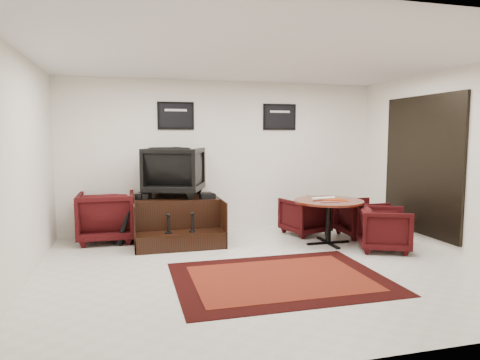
{
  "coord_description": "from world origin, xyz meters",
  "views": [
    {
      "loc": [
        -1.77,
        -5.39,
        1.8
      ],
      "look_at": [
        -0.11,
        0.9,
        1.11
      ],
      "focal_mm": 32.0,
      "sensor_mm": 36.0,
      "label": 1
    }
  ],
  "objects_px": {
    "armchair_side": "(106,214)",
    "meeting_table": "(329,206)",
    "shine_podium": "(176,220)",
    "table_chair_back": "(305,214)",
    "table_chair_window": "(361,216)",
    "table_chair_corner": "(384,227)",
    "shine_chair": "(174,169)"
  },
  "relations": [
    {
      "from": "armchair_side",
      "to": "meeting_table",
      "type": "height_order",
      "value": "armchair_side"
    },
    {
      "from": "shine_podium",
      "to": "table_chair_back",
      "type": "relative_size",
      "value": 2.0
    },
    {
      "from": "table_chair_window",
      "to": "table_chair_corner",
      "type": "bearing_deg",
      "value": 171.53
    },
    {
      "from": "table_chair_back",
      "to": "shine_chair",
      "type": "bearing_deg",
      "value": -23.16
    },
    {
      "from": "shine_chair",
      "to": "table_chair_window",
      "type": "distance_m",
      "value": 3.41
    },
    {
      "from": "table_chair_window",
      "to": "armchair_side",
      "type": "bearing_deg",
      "value": 79.72
    },
    {
      "from": "meeting_table",
      "to": "table_chair_window",
      "type": "height_order",
      "value": "same"
    },
    {
      "from": "meeting_table",
      "to": "table_chair_back",
      "type": "distance_m",
      "value": 0.82
    },
    {
      "from": "meeting_table",
      "to": "table_chair_corner",
      "type": "height_order",
      "value": "table_chair_corner"
    },
    {
      "from": "armchair_side",
      "to": "shine_podium",
      "type": "bearing_deg",
      "value": 170.79
    },
    {
      "from": "shine_podium",
      "to": "armchair_side",
      "type": "height_order",
      "value": "armchair_side"
    },
    {
      "from": "shine_chair",
      "to": "table_chair_back",
      "type": "distance_m",
      "value": 2.49
    },
    {
      "from": "armchair_side",
      "to": "table_chair_corner",
      "type": "distance_m",
      "value": 4.57
    },
    {
      "from": "shine_podium",
      "to": "table_chair_corner",
      "type": "xyz_separation_m",
      "value": [
        3.07,
        -1.53,
        0.03
      ]
    },
    {
      "from": "armchair_side",
      "to": "table_chair_back",
      "type": "distance_m",
      "value": 3.5
    },
    {
      "from": "shine_chair",
      "to": "shine_podium",
      "type": "bearing_deg",
      "value": 110.19
    },
    {
      "from": "meeting_table",
      "to": "table_chair_corner",
      "type": "bearing_deg",
      "value": -41.93
    },
    {
      "from": "table_chair_window",
      "to": "table_chair_corner",
      "type": "height_order",
      "value": "table_chair_corner"
    },
    {
      "from": "shine_podium",
      "to": "shine_chair",
      "type": "distance_m",
      "value": 0.89
    },
    {
      "from": "table_chair_back",
      "to": "table_chair_window",
      "type": "height_order",
      "value": "table_chair_back"
    },
    {
      "from": "meeting_table",
      "to": "table_chair_corner",
      "type": "xyz_separation_m",
      "value": [
        0.66,
        -0.59,
        -0.27
      ]
    },
    {
      "from": "shine_chair",
      "to": "meeting_table",
      "type": "height_order",
      "value": "shine_chair"
    },
    {
      "from": "table_chair_back",
      "to": "table_chair_corner",
      "type": "bearing_deg",
      "value": 103.62
    },
    {
      "from": "table_chair_window",
      "to": "table_chair_corner",
      "type": "xyz_separation_m",
      "value": [
        -0.14,
        -0.92,
        0.01
      ]
    },
    {
      "from": "meeting_table",
      "to": "table_chair_back",
      "type": "height_order",
      "value": "table_chair_back"
    },
    {
      "from": "shine_podium",
      "to": "table_chair_corner",
      "type": "distance_m",
      "value": 3.43
    },
    {
      "from": "table_chair_window",
      "to": "table_chair_corner",
      "type": "relative_size",
      "value": 0.99
    },
    {
      "from": "armchair_side",
      "to": "table_chair_back",
      "type": "xyz_separation_m",
      "value": [
        3.48,
        -0.37,
        -0.1
      ]
    },
    {
      "from": "table_chair_back",
      "to": "table_chair_corner",
      "type": "distance_m",
      "value": 1.55
    },
    {
      "from": "shine_podium",
      "to": "armchair_side",
      "type": "relative_size",
      "value": 1.58
    },
    {
      "from": "table_chair_back",
      "to": "meeting_table",
      "type": "bearing_deg",
      "value": 81.4
    },
    {
      "from": "armchair_side",
      "to": "table_chair_back",
      "type": "relative_size",
      "value": 1.27
    }
  ]
}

